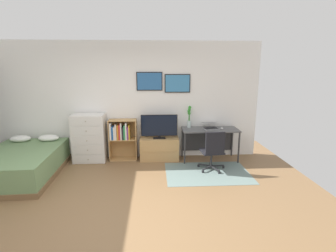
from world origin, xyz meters
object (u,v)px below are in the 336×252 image
Objects in this scene: tv_stand at (159,149)px; bed at (21,163)px; desk at (209,134)px; computer_mouse at (222,128)px; bookshelf at (121,136)px; bamboo_vase at (189,117)px; laptop at (210,126)px; television at (159,127)px; office_chair at (213,150)px; dresser at (89,138)px.

bed is at bearing -163.79° from tv_stand.
desk is 12.29× the size of computer_mouse.
bed is 2.15× the size of bookshelf.
bamboo_vase is (-0.46, 0.12, 0.38)m from desk.
bamboo_vase is (-0.47, 0.12, 0.19)m from laptop.
bookshelf reaches higher than desk.
laptop is (1.18, 0.02, 0.01)m from television.
desk is at bearing 78.19° from office_chair.
dresser reaches higher than office_chair.
office_chair reaches higher than desk.
television is at bearing -4.42° from bookshelf.
bookshelf reaches higher than computer_mouse.
television is 2.01× the size of laptop.
tv_stand is at bearing 171.35° from laptop.
bookshelf is 1.10× the size of office_chair.
bookshelf is at bearing 176.16° from computer_mouse.
tv_stand is at bearing 175.63° from computer_mouse.
bamboo_vase is at bearing 157.80° from laptop.
dresser is 0.72m from bookshelf.
desk is (1.16, -0.00, 0.34)m from tv_stand.
television is at bearing -179.05° from desk.
bamboo_vase reaches higher than desk.
office_chair is (2.68, -0.74, -0.09)m from dresser.
computer_mouse is 0.79m from bamboo_vase.
bed is 4.04m from laptop.
bookshelf is 2.32m from computer_mouse.
desk is (3.91, 0.80, 0.34)m from bed.
bookshelf is (1.87, 0.84, 0.32)m from bed.
computer_mouse is (1.43, -0.11, 0.50)m from tv_stand.
tv_stand is at bearing -2.97° from bookshelf.
desk is 0.77m from office_chair.
bed reaches higher than tv_stand.
desk is at bearing 167.18° from laptop.
bed is 2.90m from television.
desk is 0.33m from computer_mouse.
television is at bearing 176.52° from computer_mouse.
office_chair is at bearing -118.10° from computer_mouse.
laptop reaches higher than computer_mouse.
bed is 4.00m from desk.
television is 1.18m from desk.
computer_mouse reaches higher than tv_stand.
laptop is 0.28m from computer_mouse.
dresser is at bearing -175.17° from bookshelf.
tv_stand is at bearing 90.00° from television.
desk is 0.61m from bamboo_vase.
bookshelf is 0.74× the size of desk.
bookshelf is at bearing 178.64° from desk.
tv_stand is at bearing 13.93° from bed.
laptop reaches higher than office_chair.
dresser is 1.15× the size of bookshelf.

